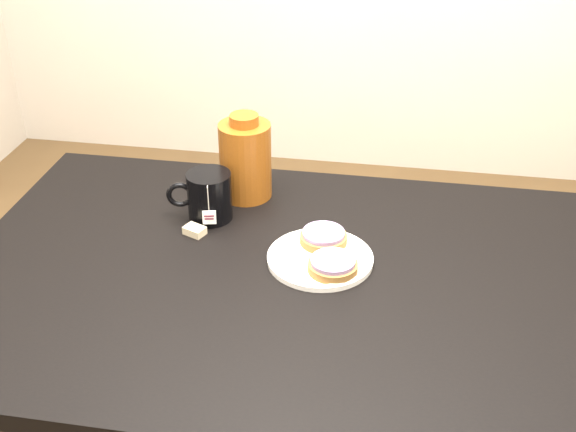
{
  "coord_description": "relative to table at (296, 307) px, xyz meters",
  "views": [
    {
      "loc": [
        0.18,
        -1.17,
        1.61
      ],
      "look_at": [
        -0.04,
        0.13,
        0.81
      ],
      "focal_mm": 45.0,
      "sensor_mm": 36.0,
      "label": 1
    }
  ],
  "objects": [
    {
      "name": "mug",
      "position": [
        -0.23,
        0.19,
        0.14
      ],
      "size": [
        0.16,
        0.12,
        0.11
      ],
      "rotation": [
        0.0,
        0.0,
        0.23
      ],
      "color": "black",
      "rests_on": "table"
    },
    {
      "name": "bagel_package",
      "position": [
        -0.17,
        0.31,
        0.18
      ],
      "size": [
        0.16,
        0.16,
        0.21
      ],
      "rotation": [
        0.0,
        0.0,
        0.43
      ],
      "color": "#5B2A0C",
      "rests_on": "table"
    },
    {
      "name": "bagel_back",
      "position": [
        0.04,
        0.11,
        0.11
      ],
      "size": [
        0.13,
        0.13,
        0.03
      ],
      "color": "brown",
      "rests_on": "plate"
    },
    {
      "name": "table",
      "position": [
        0.0,
        0.0,
        0.0
      ],
      "size": [
        1.4,
        0.9,
        0.75
      ],
      "color": "black",
      "rests_on": "ground_plane"
    },
    {
      "name": "teabag_pouch",
      "position": [
        -0.24,
        0.11,
        0.09
      ],
      "size": [
        0.05,
        0.05,
        0.02
      ],
      "primitive_type": "cube",
      "rotation": [
        0.0,
        0.0,
        -0.4
      ],
      "color": "#C6B793",
      "rests_on": "table"
    },
    {
      "name": "plate",
      "position": [
        0.04,
        0.06,
        0.09
      ],
      "size": [
        0.22,
        0.22,
        0.02
      ],
      "color": "white",
      "rests_on": "table"
    },
    {
      "name": "bagel_front",
      "position": [
        0.07,
        0.01,
        0.11
      ],
      "size": [
        0.11,
        0.11,
        0.03
      ],
      "color": "brown",
      "rests_on": "plate"
    }
  ]
}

